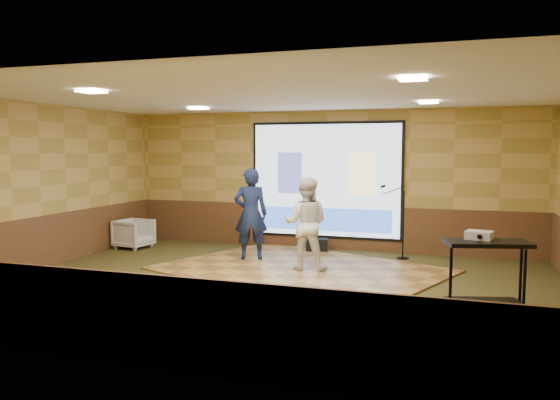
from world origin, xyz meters
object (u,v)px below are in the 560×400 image
(dance_floor, at_px, (301,270))
(av_table, at_px, (486,264))
(duffel_bag, at_px, (317,245))
(banquet_chair, at_px, (134,234))
(mic_stand, at_px, (400,234))
(projector_screen, at_px, (325,181))
(player_left, at_px, (251,214))
(projector, at_px, (479,235))
(player_right, at_px, (306,224))

(dance_floor, relative_size, av_table, 4.44)
(duffel_bag, bearing_deg, banquet_chair, -168.01)
(mic_stand, relative_size, duffel_bag, 3.25)
(projector_screen, height_order, av_table, projector_screen)
(player_left, height_order, banquet_chair, player_left)
(player_left, height_order, projector, player_left)
(dance_floor, xyz_separation_m, projector, (2.91, -2.05, 1.08))
(player_right, height_order, av_table, player_right)
(projector_screen, height_order, mic_stand, projector_screen)
(projector_screen, relative_size, duffel_bag, 7.32)
(duffel_bag, bearing_deg, projector_screen, 78.70)
(av_table, bearing_deg, banquet_chair, 156.17)
(dance_floor, distance_m, duffel_bag, 1.84)
(player_left, distance_m, banquet_chair, 3.01)
(player_left, height_order, player_right, player_left)
(dance_floor, xyz_separation_m, player_right, (0.09, -0.01, 0.84))
(banquet_chair, relative_size, duffel_bag, 1.56)
(projector_screen, xyz_separation_m, duffel_bag, (-0.08, -0.41, -1.33))
(dance_floor, relative_size, mic_stand, 3.15)
(player_left, xyz_separation_m, projector, (4.08, -2.60, 0.17))
(projector_screen, xyz_separation_m, banquet_chair, (-4.00, -1.24, -1.15))
(mic_stand, bearing_deg, av_table, -86.83)
(banquet_chair, bearing_deg, duffel_bag, -69.76)
(projector, bearing_deg, player_right, 158.27)
(banquet_chair, distance_m, duffel_bag, 4.01)
(player_left, relative_size, player_right, 1.08)
(projector, bearing_deg, projector_screen, 139.19)
(player_left, xyz_separation_m, banquet_chair, (-2.92, 0.44, -0.60))
(player_right, xyz_separation_m, duffel_bag, (-0.27, 1.84, -0.71))
(projector_screen, bearing_deg, banquet_chair, -162.74)
(projector_screen, bearing_deg, mic_stand, -18.74)
(projector_screen, bearing_deg, av_table, -54.75)
(dance_floor, height_order, player_left, player_left)
(projector, distance_m, duffel_bag, 5.04)
(dance_floor, distance_m, mic_stand, 2.34)
(banquet_chair, bearing_deg, player_right, -95.25)
(dance_floor, xyz_separation_m, banquet_chair, (-4.09, 1.00, 0.30))
(player_right, bearing_deg, projector, 138.50)
(player_left, distance_m, projector, 4.84)
(player_right, distance_m, projector, 3.48)
(av_table, distance_m, duffel_bag, 5.11)
(dance_floor, distance_m, player_right, 0.84)
(banquet_chair, xyz_separation_m, duffel_bag, (3.92, 0.83, -0.18))
(projector, bearing_deg, mic_stand, 123.95)
(dance_floor, height_order, mic_stand, mic_stand)
(projector, height_order, duffel_bag, projector)
(dance_floor, height_order, duffel_bag, duffel_bag)
(dance_floor, bearing_deg, duffel_bag, 95.47)
(projector_screen, distance_m, player_left, 2.08)
(projector_screen, relative_size, dance_floor, 0.72)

